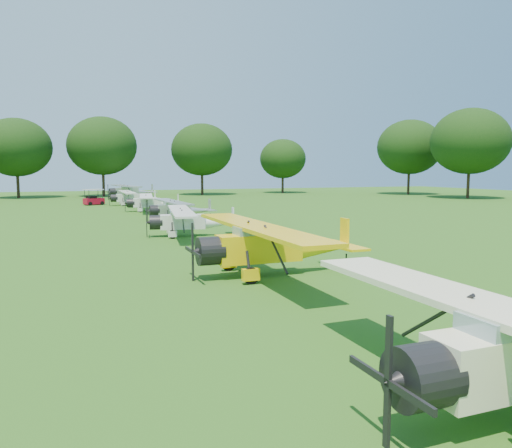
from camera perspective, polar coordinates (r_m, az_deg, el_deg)
The scene contains 9 objects.
ground at distance 29.57m, azimuth -5.57°, elevation -2.23°, with size 160.00×160.00×0.00m, color #1F5615.
tree_belt at distance 30.75m, azimuth 0.80°, elevation 13.13°, with size 137.36×130.27×14.52m.
aircraft_2 at distance 20.60m, azimuth 1.75°, elevation -2.14°, with size 7.28×11.56×2.29m.
aircraft_3 at distance 32.91m, azimuth -7.61°, elevation 0.54°, with size 6.07×9.63×1.89m.
aircraft_4 at distance 43.25m, azimuth -8.85°, elevation 1.83°, with size 5.84×9.29×1.83m.
aircraft_5 at distance 53.19m, azimuth -11.89°, elevation 2.57°, with size 5.85×9.29×1.82m.
aircraft_6 at distance 62.83m, azimuth -14.01°, elevation 3.07°, with size 5.85×9.28×1.84m.
aircraft_7 at distance 76.19m, azimuth -14.20°, elevation 3.75°, with size 7.15×11.31×2.22m.
golf_cart at distance 64.71m, azimuth -18.10°, elevation 2.65°, with size 2.60×2.14×1.94m.
Camera 1 is at (-7.59, -28.25, 4.33)m, focal length 35.00 mm.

